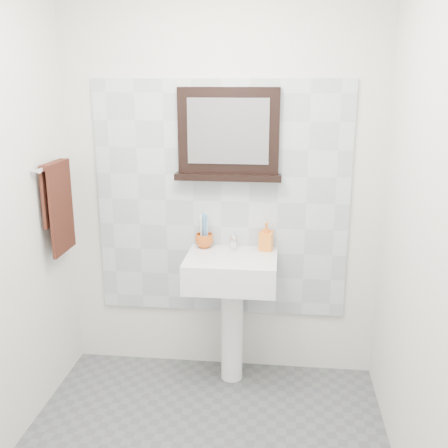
% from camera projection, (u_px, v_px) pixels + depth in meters
% --- Properties ---
extents(back_wall, '(2.00, 0.01, 2.50)m').
position_uv_depth(back_wall, '(221.00, 185.00, 3.30)').
color(back_wall, silver).
rests_on(back_wall, ground).
extents(front_wall, '(2.00, 0.01, 2.50)m').
position_uv_depth(front_wall, '(109.00, 373.00, 1.19)').
color(front_wall, silver).
rests_on(front_wall, ground).
extents(right_wall, '(0.01, 2.20, 2.50)m').
position_uv_depth(right_wall, '(433.00, 243.00, 2.14)').
color(right_wall, silver).
rests_on(right_wall, ground).
extents(splashback, '(1.60, 0.02, 1.50)m').
position_uv_depth(splashback, '(221.00, 201.00, 3.32)').
color(splashback, '#B6C0C5').
rests_on(splashback, back_wall).
extents(pedestal_sink, '(0.55, 0.44, 0.96)m').
position_uv_depth(pedestal_sink, '(231.00, 284.00, 3.23)').
color(pedestal_sink, white).
rests_on(pedestal_sink, ground).
extents(toothbrush_cup, '(0.13, 0.13, 0.09)m').
position_uv_depth(toothbrush_cup, '(204.00, 241.00, 3.33)').
color(toothbrush_cup, '#C95417').
rests_on(toothbrush_cup, pedestal_sink).
extents(toothbrushes, '(0.05, 0.04, 0.21)m').
position_uv_depth(toothbrushes, '(205.00, 229.00, 3.30)').
color(toothbrushes, white).
rests_on(toothbrushes, toothbrush_cup).
extents(soap_dispenser, '(0.09, 0.10, 0.18)m').
position_uv_depth(soap_dispenser, '(266.00, 236.00, 3.26)').
color(soap_dispenser, '#FA551D').
rests_on(soap_dispenser, pedestal_sink).
extents(framed_mirror, '(0.66, 0.11, 0.56)m').
position_uv_depth(framed_mirror, '(228.00, 137.00, 3.17)').
color(framed_mirror, black).
rests_on(framed_mirror, back_wall).
extents(towel_bar, '(0.07, 0.40, 0.03)m').
position_uv_depth(towel_bar, '(54.00, 165.00, 3.06)').
color(towel_bar, silver).
rests_on(towel_bar, left_wall).
extents(hand_towel, '(0.06, 0.30, 0.55)m').
position_uv_depth(hand_towel, '(58.00, 200.00, 3.11)').
color(hand_towel, '#34150E').
rests_on(hand_towel, towel_bar).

